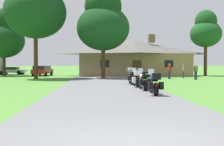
{
  "coord_description": "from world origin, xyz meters",
  "views": [
    {
      "loc": [
        -0.73,
        -5.34,
        1.61
      ],
      "look_at": [
        0.66,
        18.61,
        0.86
      ],
      "focal_mm": 44.83,
      "sensor_mm": 36.0,
      "label": 1
    }
  ],
  "objects_px": {
    "tree_left_near": "(35,5)",
    "tree_by_lodge_front": "(103,22)",
    "bystander_red_shirt_beside_signpost": "(169,70)",
    "motorcycle_green_farthest_in_row": "(132,77)",
    "bystander_olive_shirt_by_tree": "(196,71)",
    "motorcycle_red_third_in_row": "(137,79)",
    "parked_red_suv_far_left": "(42,70)",
    "motorcycle_white_second_in_row": "(144,81)",
    "tree_right_of_lodge": "(206,31)",
    "tree_left_far": "(4,36)",
    "motorcycle_blue_nearest_to_camera": "(154,84)",
    "parked_silver_sedan_far_left": "(12,70)",
    "bystander_tan_shirt_near_lodge": "(183,70)"
  },
  "relations": [
    {
      "from": "tree_left_near",
      "to": "tree_by_lodge_front",
      "type": "height_order",
      "value": "tree_left_near"
    },
    {
      "from": "bystander_red_shirt_beside_signpost",
      "to": "tree_left_near",
      "type": "relative_size",
      "value": 0.14
    },
    {
      "from": "motorcycle_green_farthest_in_row",
      "to": "bystander_olive_shirt_by_tree",
      "type": "bearing_deg",
      "value": 41.71
    },
    {
      "from": "motorcycle_red_third_in_row",
      "to": "parked_red_suv_far_left",
      "type": "bearing_deg",
      "value": 114.97
    },
    {
      "from": "motorcycle_white_second_in_row",
      "to": "parked_red_suv_far_left",
      "type": "xyz_separation_m",
      "value": [
        -10.31,
        22.97,
        0.17
      ]
    },
    {
      "from": "bystander_red_shirt_beside_signpost",
      "to": "tree_right_of_lodge",
      "type": "bearing_deg",
      "value": 106.7
    },
    {
      "from": "motorcycle_red_third_in_row",
      "to": "tree_left_far",
      "type": "height_order",
      "value": "tree_left_far"
    },
    {
      "from": "motorcycle_blue_nearest_to_camera",
      "to": "parked_red_suv_far_left",
      "type": "xyz_separation_m",
      "value": [
        -10.4,
        25.5,
        0.17
      ]
    },
    {
      "from": "tree_left_far",
      "to": "parked_silver_sedan_far_left",
      "type": "distance_m",
      "value": 6.95
    },
    {
      "from": "motorcycle_red_third_in_row",
      "to": "parked_silver_sedan_far_left",
      "type": "height_order",
      "value": "motorcycle_red_third_in_row"
    },
    {
      "from": "motorcycle_green_farthest_in_row",
      "to": "bystander_red_shirt_beside_signpost",
      "type": "relative_size",
      "value": 1.24
    },
    {
      "from": "motorcycle_green_farthest_in_row",
      "to": "bystander_olive_shirt_by_tree",
      "type": "xyz_separation_m",
      "value": [
        7.64,
        7.08,
        0.32
      ]
    },
    {
      "from": "motorcycle_red_third_in_row",
      "to": "bystander_olive_shirt_by_tree",
      "type": "distance_m",
      "value": 12.21
    },
    {
      "from": "tree_left_far",
      "to": "bystander_red_shirt_beside_signpost",
      "type": "bearing_deg",
      "value": -23.28
    },
    {
      "from": "tree_left_far",
      "to": "parked_silver_sedan_far_left",
      "type": "bearing_deg",
      "value": 94.03
    },
    {
      "from": "tree_right_of_lodge",
      "to": "parked_silver_sedan_far_left",
      "type": "relative_size",
      "value": 2.14
    },
    {
      "from": "motorcycle_white_second_in_row",
      "to": "parked_red_suv_far_left",
      "type": "height_order",
      "value": "parked_red_suv_far_left"
    },
    {
      "from": "motorcycle_green_farthest_in_row",
      "to": "tree_left_far",
      "type": "distance_m",
      "value": 23.93
    },
    {
      "from": "parked_red_suv_far_left",
      "to": "motorcycle_white_second_in_row",
      "type": "bearing_deg",
      "value": -59.45
    },
    {
      "from": "bystander_olive_shirt_by_tree",
      "to": "parked_silver_sedan_far_left",
      "type": "height_order",
      "value": "bystander_olive_shirt_by_tree"
    },
    {
      "from": "motorcycle_red_third_in_row",
      "to": "tree_by_lodge_front",
      "type": "relative_size",
      "value": 0.2
    },
    {
      "from": "tree_left_far",
      "to": "bystander_tan_shirt_near_lodge",
      "type": "bearing_deg",
      "value": -17.9
    },
    {
      "from": "bystander_olive_shirt_by_tree",
      "to": "parked_silver_sedan_far_left",
      "type": "xyz_separation_m",
      "value": [
        -23.32,
        15.54,
        -0.29
      ]
    },
    {
      "from": "bystander_tan_shirt_near_lodge",
      "to": "parked_red_suv_far_left",
      "type": "bearing_deg",
      "value": 80.78
    },
    {
      "from": "tree_left_far",
      "to": "tree_by_lodge_front",
      "type": "relative_size",
      "value": 0.9
    },
    {
      "from": "motorcycle_blue_nearest_to_camera",
      "to": "bystander_red_shirt_beside_signpost",
      "type": "height_order",
      "value": "bystander_red_shirt_beside_signpost"
    },
    {
      "from": "motorcycle_white_second_in_row",
      "to": "motorcycle_green_farthest_in_row",
      "type": "height_order",
      "value": "same"
    },
    {
      "from": "bystander_tan_shirt_near_lodge",
      "to": "tree_right_of_lodge",
      "type": "height_order",
      "value": "tree_right_of_lodge"
    },
    {
      "from": "motorcycle_white_second_in_row",
      "to": "bystander_red_shirt_beside_signpost",
      "type": "distance_m",
      "value": 14.7
    },
    {
      "from": "motorcycle_white_second_in_row",
      "to": "parked_silver_sedan_far_left",
      "type": "xyz_separation_m",
      "value": [
        -15.8,
        27.56,
        0.03
      ]
    },
    {
      "from": "motorcycle_white_second_in_row",
      "to": "parked_silver_sedan_far_left",
      "type": "relative_size",
      "value": 0.49
    },
    {
      "from": "parked_red_suv_far_left",
      "to": "bystander_tan_shirt_near_lodge",
      "type": "bearing_deg",
      "value": -17.21
    },
    {
      "from": "motorcycle_white_second_in_row",
      "to": "bystander_olive_shirt_by_tree",
      "type": "distance_m",
      "value": 14.19
    },
    {
      "from": "bystander_red_shirt_beside_signpost",
      "to": "tree_by_lodge_front",
      "type": "xyz_separation_m",
      "value": [
        -7.24,
        1.26,
        5.42
      ]
    },
    {
      "from": "motorcycle_blue_nearest_to_camera",
      "to": "parked_silver_sedan_far_left",
      "type": "relative_size",
      "value": 0.49
    },
    {
      "from": "motorcycle_white_second_in_row",
      "to": "motorcycle_green_farthest_in_row",
      "type": "relative_size",
      "value": 1.0
    },
    {
      "from": "bystander_olive_shirt_by_tree",
      "to": "parked_red_suv_far_left",
      "type": "xyz_separation_m",
      "value": [
        -17.84,
        10.94,
        -0.15
      ]
    },
    {
      "from": "bystander_olive_shirt_by_tree",
      "to": "tree_left_near",
      "type": "bearing_deg",
      "value": -30.46
    },
    {
      "from": "tree_left_near",
      "to": "parked_silver_sedan_far_left",
      "type": "xyz_separation_m",
      "value": [
        -6.38,
        13.04,
        -7.42
      ]
    },
    {
      "from": "parked_silver_sedan_far_left",
      "to": "tree_left_far",
      "type": "bearing_deg",
      "value": -174.5
    },
    {
      "from": "motorcycle_green_farthest_in_row",
      "to": "tree_right_of_lodge",
      "type": "xyz_separation_m",
      "value": [
        12.35,
        16.3,
        5.64
      ]
    },
    {
      "from": "motorcycle_blue_nearest_to_camera",
      "to": "bystander_tan_shirt_near_lodge",
      "type": "bearing_deg",
      "value": 70.39
    },
    {
      "from": "tree_by_lodge_front",
      "to": "parked_red_suv_far_left",
      "type": "distance_m",
      "value": 12.77
    },
    {
      "from": "tree_left_near",
      "to": "tree_right_of_lodge",
      "type": "bearing_deg",
      "value": 17.22
    },
    {
      "from": "bystander_tan_shirt_near_lodge",
      "to": "tree_right_of_lodge",
      "type": "distance_m",
      "value": 9.4
    },
    {
      "from": "motorcycle_green_farthest_in_row",
      "to": "bystander_tan_shirt_near_lodge",
      "type": "bearing_deg",
      "value": 53.53
    },
    {
      "from": "tree_by_lodge_front",
      "to": "parked_silver_sedan_far_left",
      "type": "height_order",
      "value": "tree_by_lodge_front"
    },
    {
      "from": "motorcycle_blue_nearest_to_camera",
      "to": "bystander_red_shirt_beside_signpost",
      "type": "distance_m",
      "value": 17.06
    },
    {
      "from": "bystander_red_shirt_beside_signpost",
      "to": "tree_left_near",
      "type": "xyz_separation_m",
      "value": [
        -14.62,
        0.78,
        7.11
      ]
    },
    {
      "from": "motorcycle_white_second_in_row",
      "to": "bystander_tan_shirt_near_lodge",
      "type": "relative_size",
      "value": 1.24
    }
  ]
}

